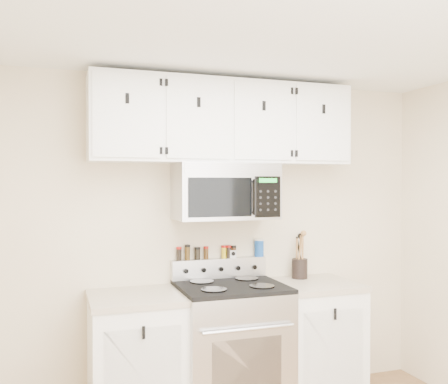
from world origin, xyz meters
The scene contains 17 objects.
back_wall centered at (0.00, 1.75, 1.25)m, with size 3.50×0.01×2.50m, color #C4B293.
ceiling centered at (0.00, 0.00, 2.50)m, with size 3.50×3.50×0.01m, color white.
range centered at (0.00, 1.43, 0.49)m, with size 0.76×0.65×1.10m.
base_cabinet_left centered at (-0.69, 1.45, 0.46)m, with size 0.64×0.62×0.92m.
base_cabinet_right centered at (0.69, 1.45, 0.46)m, with size 0.64×0.62×0.92m.
microwave centered at (0.00, 1.55, 1.63)m, with size 0.76×0.44×0.42m.
upper_cabinets centered at (0.00, 1.58, 2.15)m, with size 2.00×0.35×0.62m.
utensil_crock centered at (0.66, 1.62, 1.01)m, with size 0.13×0.13×0.37m.
kitchen_timer centered at (0.11, 1.71, 1.13)m, with size 0.05×0.04×0.06m, color silver.
salt_canister centered at (0.34, 1.71, 1.17)m, with size 0.08×0.08×0.14m.
spice_jar_0 centered at (-0.32, 1.71, 1.15)m, with size 0.04×0.04×0.10m.
spice_jar_1 centered at (-0.25, 1.71, 1.16)m, with size 0.04×0.04×0.12m.
spice_jar_2 centered at (-0.18, 1.71, 1.15)m, with size 0.05×0.05×0.10m.
spice_jar_3 centered at (-0.11, 1.71, 1.15)m, with size 0.04×0.04×0.10m.
spice_jar_4 centered at (0.04, 1.71, 1.15)m, with size 0.04×0.04×0.10m.
spice_jar_5 centered at (0.08, 1.71, 1.15)m, with size 0.04×0.04×0.10m.
spice_jar_6 centered at (0.12, 1.71, 1.15)m, with size 0.04×0.04×0.10m.
Camera 1 is at (-1.22, -1.99, 1.69)m, focal length 40.00 mm.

